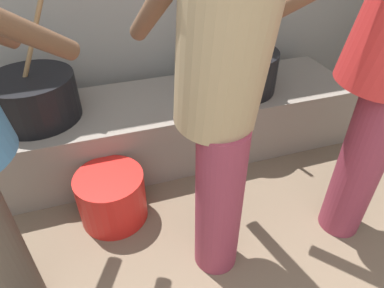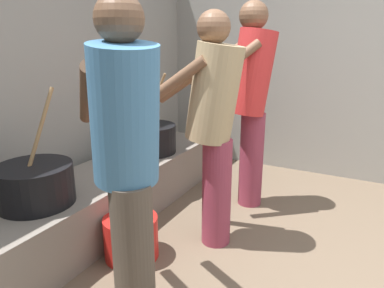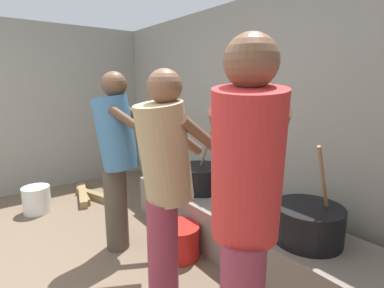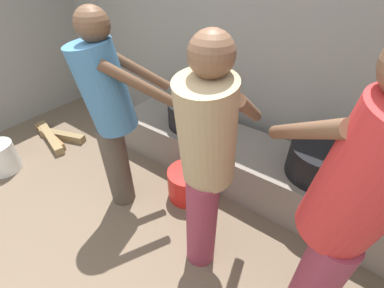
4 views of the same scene
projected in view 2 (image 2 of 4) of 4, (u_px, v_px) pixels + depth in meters
name	position (u px, v px, depth m)	size (l,w,h in m)	color
hearth_ledge	(106.00, 197.00, 2.75)	(2.68, 0.60, 0.41)	slate
cooking_pot_main	(35.00, 184.00, 2.15)	(0.46, 0.46, 0.70)	black
cooking_pot_secondary	(150.00, 138.00, 3.17)	(0.47, 0.47, 0.70)	black
cook_in_tan_shirt	(213.00, 119.00, 2.28)	(0.41, 0.69, 1.56)	#8C3347
cook_in_blue_shirt	(127.00, 153.00, 1.58)	(0.67, 0.70, 1.57)	#4C4238
cook_in_red_shirt	(251.00, 94.00, 2.83)	(0.70, 0.72, 1.67)	#8C3347
bucket_red_plastic	(131.00, 237.00, 2.31)	(0.35, 0.35, 0.28)	red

